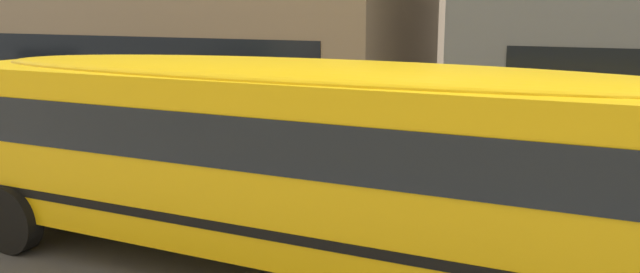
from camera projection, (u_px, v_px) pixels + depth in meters
ground_plane at (510, 268)px, 8.22m from camera, size 400.00×400.00×0.00m
sidewalk_far at (568, 158)px, 14.31m from camera, size 120.00×3.00×0.01m
lane_centreline at (510, 268)px, 8.22m from camera, size 110.00×0.16×0.01m
school_bus at (288, 147)px, 7.94m from camera, size 12.39×2.97×2.75m
parked_car_dark_blue_beside_sign at (52, 100)px, 17.83m from camera, size 3.94×1.95×1.64m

